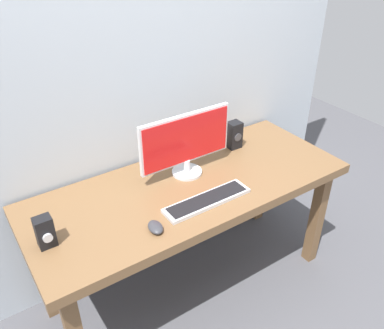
{
  "coord_description": "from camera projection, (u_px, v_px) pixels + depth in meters",
  "views": [
    {
      "loc": [
        -0.99,
        -1.49,
        2.02
      ],
      "look_at": [
        0.01,
        0.0,
        0.89
      ],
      "focal_mm": 37.75,
      "sensor_mm": 36.0,
      "label": 1
    }
  ],
  "objects": [
    {
      "name": "desk",
      "position": [
        190.0,
        197.0,
        2.22
      ],
      "size": [
        1.77,
        0.71,
        0.77
      ],
      "color": "brown",
      "rests_on": "ground_plane"
    },
    {
      "name": "mouse",
      "position": [
        155.0,
        227.0,
        1.85
      ],
      "size": [
        0.08,
        0.11,
        0.03
      ],
      "primitive_type": "ellipsoid",
      "rotation": [
        0.0,
        0.0,
        -0.14
      ],
      "color": "#333338",
      "rests_on": "desk"
    },
    {
      "name": "audio_controller",
      "position": [
        45.0,
        232.0,
        1.74
      ],
      "size": [
        0.08,
        0.07,
        0.15
      ],
      "color": "black",
      "rests_on": "desk"
    },
    {
      "name": "wall_back",
      "position": [
        147.0,
        30.0,
        2.06
      ],
      "size": [
        2.72,
        0.04,
        3.0
      ],
      "primitive_type": "cube",
      "color": "#B2BCC6",
      "rests_on": "ground_plane"
    },
    {
      "name": "speaker_right",
      "position": [
        234.0,
        135.0,
        2.47
      ],
      "size": [
        0.08,
        0.08,
        0.17
      ],
      "color": "black",
      "rests_on": "desk"
    },
    {
      "name": "ground_plane",
      "position": [
        190.0,
        282.0,
        2.58
      ],
      "size": [
        6.0,
        6.0,
        0.0
      ],
      "primitive_type": "plane",
      "color": "#4C4C51"
    },
    {
      "name": "monitor",
      "position": [
        186.0,
        142.0,
        2.17
      ],
      "size": [
        0.55,
        0.17,
        0.36
      ],
      "color": "silver",
      "rests_on": "desk"
    },
    {
      "name": "keyboard_primary",
      "position": [
        207.0,
        200.0,
        2.04
      ],
      "size": [
        0.47,
        0.12,
        0.02
      ],
      "color": "silver",
      "rests_on": "desk"
    }
  ]
}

